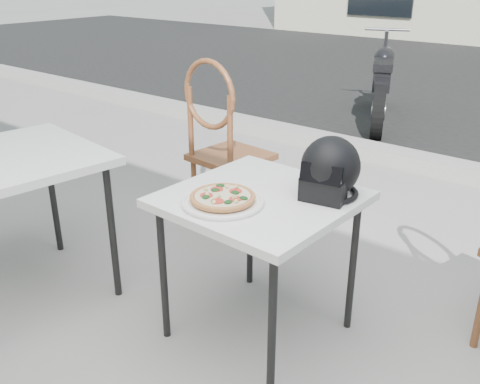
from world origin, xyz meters
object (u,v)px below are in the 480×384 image
Objects in this scene: plate at (223,202)px; helmet at (330,170)px; cafe_chair_side at (222,138)px; cafe_table_main at (260,209)px; pizza at (223,197)px; cafe_table_side at (8,169)px; motorcycle at (381,84)px.

plate is 0.46m from helmet.
cafe_chair_side is (-1.04, 0.53, -0.19)m from helmet.
cafe_table_main is 2.47× the size of pizza.
helmet is 0.33× the size of cafe_table_side.
pizza is 4.13m from motorcycle.
helmet reaches higher than cafe_table_side.
motorcycle is (-0.07, 4.29, -0.28)m from cafe_table_side.
plate is 0.49× the size of cafe_table_side.
motorcycle is (-0.38, 3.08, -0.20)m from cafe_chair_side.
cafe_table_side is 0.51× the size of motorcycle.
cafe_table_main is at bearing 23.88° from cafe_table_side.
cafe_table_main is 0.19m from plate.
pizza is 1.16m from cafe_chair_side.
plate is at bearing -111.35° from cafe_table_main.
cafe_chair_side reaches higher than plate.
motorcycle is at bearing 100.95° from helmet.
helmet is (0.29, 0.35, 0.10)m from plate.
cafe_table_side is at bearing -162.65° from pizza.
motorcycle is (-1.20, 3.79, -0.22)m from cafe_table_main.
plate is at bearing 135.61° from cafe_chair_side.
helmet is (0.29, 0.35, 0.08)m from pizza.
plate is at bearing 17.34° from cafe_table_side.
cafe_chair_side is 0.62× the size of motorcycle.
cafe_chair_side is at bearing 130.87° from plate.
pizza is 0.17× the size of motorcycle.
pizza is at bearing -140.38° from helmet.
plate is (-0.07, -0.17, 0.07)m from cafe_table_main.
cafe_table_main is 1.08m from cafe_chair_side.
cafe_table_side is (-1.07, -0.33, -0.01)m from plate.
cafe_chair_side reaches higher than pizza.
cafe_table_side reaches higher than cafe_table_main.
helmet is at bearing -92.36° from motorcycle.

